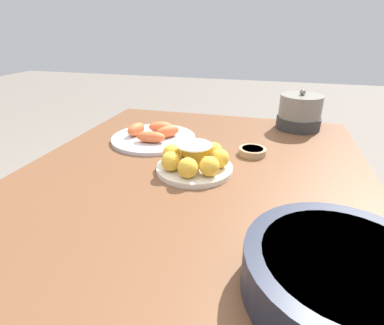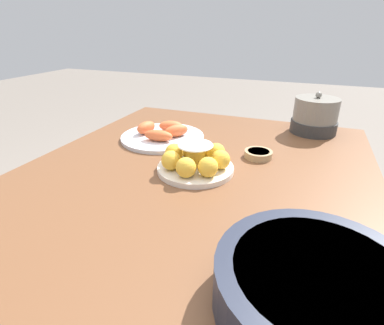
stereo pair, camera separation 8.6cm
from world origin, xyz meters
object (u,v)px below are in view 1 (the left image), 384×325
(sauce_bowl, at_px, (252,151))
(warming_pot, at_px, (300,112))
(cake_plate, at_px, (195,159))
(serving_bowl, at_px, (342,275))
(seafood_platter, at_px, (154,136))
(dining_table, at_px, (190,203))

(sauce_bowl, height_order, warming_pot, warming_pot)
(cake_plate, distance_m, serving_bowl, 0.52)
(seafood_platter, bearing_deg, dining_table, 38.54)
(cake_plate, bearing_deg, sauce_bowl, 136.54)
(dining_table, xyz_separation_m, sauce_bowl, (-0.23, 0.16, 0.09))
(sauce_bowl, distance_m, seafood_platter, 0.38)
(serving_bowl, distance_m, seafood_platter, 0.82)
(serving_bowl, relative_size, seafood_platter, 0.99)
(seafood_platter, xyz_separation_m, warming_pot, (-0.29, 0.54, 0.05))
(cake_plate, height_order, sauce_bowl, cake_plate)
(serving_bowl, height_order, warming_pot, warming_pot)
(dining_table, bearing_deg, sauce_bowl, 145.13)
(cake_plate, xyz_separation_m, warming_pot, (-0.50, 0.32, 0.03))
(sauce_bowl, relative_size, seafood_platter, 0.29)
(dining_table, xyz_separation_m, serving_bowl, (0.33, 0.34, 0.12))
(cake_plate, height_order, seafood_platter, cake_plate)
(serving_bowl, bearing_deg, cake_plate, -138.43)
(serving_bowl, distance_m, warming_pot, 0.89)
(serving_bowl, bearing_deg, seafood_platter, -136.97)
(dining_table, height_order, cake_plate, cake_plate)
(cake_plate, bearing_deg, dining_table, 0.46)
(cake_plate, relative_size, seafood_platter, 0.72)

